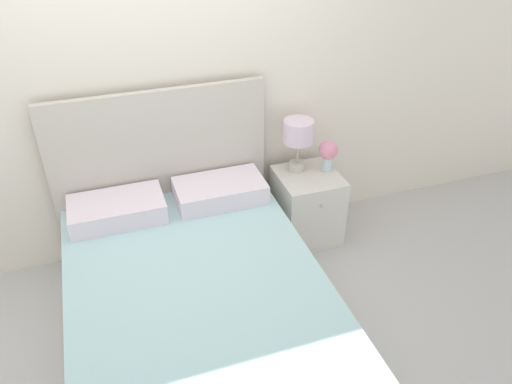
# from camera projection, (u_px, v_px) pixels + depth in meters

# --- Properties ---
(ground_plane) EXTENTS (12.00, 12.00, 0.00)m
(ground_plane) POSITION_uv_depth(u_px,v_px,m) (171.00, 242.00, 3.91)
(ground_plane) COLOR #BCB7B2
(wall_back) EXTENTS (8.00, 0.06, 2.60)m
(wall_back) POSITION_uv_depth(u_px,v_px,m) (150.00, 80.00, 3.26)
(wall_back) COLOR silver
(wall_back) RESTS_ON ground_plane
(bed) EXTENTS (1.50, 2.02, 1.26)m
(bed) POSITION_uv_depth(u_px,v_px,m) (195.00, 296.00, 3.03)
(bed) COLOR white
(bed) RESTS_ON ground_plane
(nightstand) EXTENTS (0.45, 0.48, 0.55)m
(nightstand) POSITION_uv_depth(u_px,v_px,m) (307.00, 206.00, 3.84)
(nightstand) COLOR silver
(nightstand) RESTS_ON ground_plane
(table_lamp) EXTENTS (0.22, 0.22, 0.40)m
(table_lamp) POSITION_uv_depth(u_px,v_px,m) (298.00, 135.00, 3.60)
(table_lamp) COLOR beige
(table_lamp) RESTS_ON nightstand
(flower_vase) EXTENTS (0.14, 0.14, 0.24)m
(flower_vase) POSITION_uv_depth(u_px,v_px,m) (328.00, 153.00, 3.67)
(flower_vase) COLOR silver
(flower_vase) RESTS_ON nightstand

